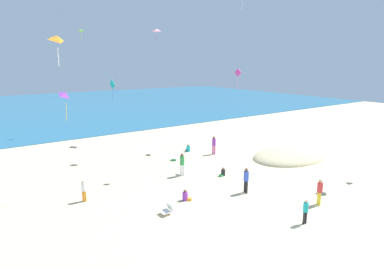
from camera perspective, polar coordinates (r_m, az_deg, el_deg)
The scene contains 20 objects.
ground_plane at distance 25.53m, azimuth -4.79°, elevation -6.27°, with size 120.00×120.00×0.00m, color #C6B58C.
ocean_water at distance 67.00m, azimuth -24.27°, elevation 4.61°, with size 120.00×60.00×0.05m, color #236084.
dune_mound at distance 29.83m, azimuth 17.30°, elevation -3.98°, with size 7.46×5.22×1.65m, color #C5B589.
beach_chair_mid_beach at distance 18.20m, azimuth -4.58°, elevation -13.50°, with size 0.67×0.60×0.63m.
cooler_box at distance 27.53m, azimuth -3.34°, elevation -4.54°, with size 0.55×0.54×0.24m.
person_0 at distance 23.61m, azimuth -1.82°, elevation -5.22°, with size 0.45×0.45×1.77m.
person_1 at distance 20.44m, azimuth 22.37°, elevation -9.41°, with size 0.44×0.44×1.62m.
person_2 at distance 19.78m, azimuth -1.15°, elevation -11.25°, with size 0.64×0.57×0.72m.
person_3 at distance 23.94m, azimuth 5.68°, elevation -6.98°, with size 0.56×0.36×0.67m.
person_4 at distance 20.56m, azimuth -19.23°, elevation -9.43°, with size 0.39×0.39×1.39m.
person_5 at distance 17.95m, azimuth 20.10°, elevation -12.82°, with size 0.28×0.28×1.40m.
person_6 at distance 20.89m, azimuth 9.89°, elevation -7.98°, with size 0.38×0.38×1.71m.
person_7 at distance 29.18m, azimuth 4.03°, elevation -1.74°, with size 0.45×0.45×1.73m.
person_8 at distance 30.26m, azimuth -0.71°, elevation -2.58°, with size 0.46×0.67×0.77m.
kite_purple at distance 20.71m, azimuth -22.11°, elevation 6.82°, with size 0.95×0.99×1.95m.
kite_teal at distance 33.88m, azimuth -14.37°, elevation 8.85°, with size 0.17×1.13×2.01m.
kite_pink at distance 29.06m, azimuth -6.52°, elevation 18.47°, with size 0.77×0.77×0.96m.
kite_lime at distance 40.19m, azimuth -19.69°, elevation 17.54°, with size 0.60×0.55×1.21m.
kite_orange at distance 11.46m, azimuth -23.45°, elevation 15.82°, with size 0.58×0.54×1.05m.
kite_magenta at distance 25.43m, azimuth 8.42°, elevation 11.00°, with size 0.13×0.66×1.65m.
Camera 1 is at (-11.95, -10.95, 8.36)m, focal length 29.10 mm.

